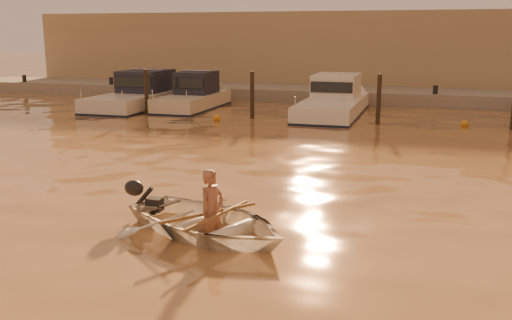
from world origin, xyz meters
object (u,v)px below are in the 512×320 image
(waterfront_building, at_px, (402,53))
(person, at_px, (212,211))
(moored_boat_0, at_px, (140,94))
(moored_boat_1, at_px, (193,96))
(dinghy, at_px, (208,222))
(moored_boat_2, at_px, (334,101))

(waterfront_building, bearing_deg, person, -94.00)
(moored_boat_0, bearing_deg, person, -58.04)
(moored_boat_1, relative_size, waterfront_building, 0.13)
(moored_boat_0, xyz_separation_m, moored_boat_1, (2.83, 0.00, 0.00))
(dinghy, height_order, waterfront_building, waterfront_building)
(dinghy, relative_size, moored_boat_0, 0.42)
(dinghy, bearing_deg, moored_boat_0, 54.35)
(moored_boat_0, height_order, waterfront_building, waterfront_building)
(moored_boat_0, bearing_deg, waterfront_building, 42.45)
(dinghy, bearing_deg, moored_boat_2, 23.87)
(moored_boat_0, bearing_deg, dinghy, -58.21)
(waterfront_building, bearing_deg, moored_boat_1, -129.89)
(moored_boat_0, bearing_deg, moored_boat_2, 0.00)
(moored_boat_2, bearing_deg, waterfront_building, 77.86)
(person, relative_size, moored_boat_2, 0.19)
(dinghy, distance_m, moored_boat_0, 19.04)
(moored_boat_1, xyz_separation_m, waterfront_building, (9.20, 11.00, 1.77))
(person, bearing_deg, moored_boat_1, 46.77)
(moored_boat_0, relative_size, moored_boat_2, 1.00)
(moored_boat_2, relative_size, waterfront_building, 0.17)
(waterfront_building, bearing_deg, moored_boat_2, -102.14)
(person, distance_m, moored_boat_0, 19.12)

